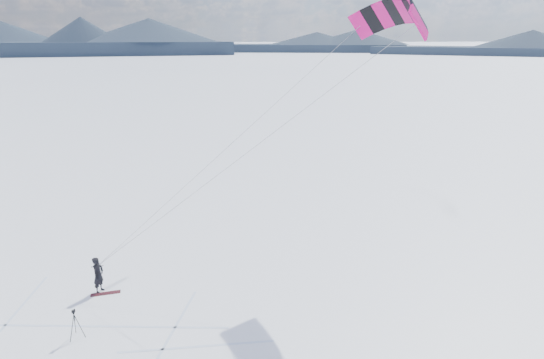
{
  "coord_description": "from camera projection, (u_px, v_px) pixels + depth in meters",
  "views": [
    {
      "loc": [
        5.86,
        -15.12,
        11.63
      ],
      "look_at": [
        7.5,
        5.79,
        4.98
      ],
      "focal_mm": 30.0,
      "sensor_mm": 36.0,
      "label": 1
    }
  ],
  "objects": [
    {
      "name": "snowboard",
      "position": [
        106.0,
        293.0,
        21.43
      ],
      "size": [
        1.37,
        0.5,
        0.04
      ],
      "primitive_type": "cube",
      "rotation": [
        0.0,
        0.0,
        0.19
      ],
      "color": "maroon",
      "rests_on": "ground"
    },
    {
      "name": "horizon_hills",
      "position": [
        76.0,
        260.0,
        16.25
      ],
      "size": [
        704.0,
        704.42,
        9.38
      ],
      "color": "#212E3D",
      "rests_on": "ground"
    },
    {
      "name": "tripod",
      "position": [
        75.0,
        320.0,
        18.1
      ],
      "size": [
        0.55,
        0.61,
        1.27
      ],
      "rotation": [
        0.0,
        0.0,
        -0.06
      ],
      "color": "black",
      "rests_on": "ground"
    },
    {
      "name": "power_kite",
      "position": [
        394.0,
        18.0,
        21.36
      ],
      "size": [
        15.47,
        6.2,
        12.07
      ],
      "color": "#CA0967",
      "rests_on": "ground"
    },
    {
      "name": "ground",
      "position": [
        90.0,
        353.0,
        17.45
      ],
      "size": [
        1800.0,
        1800.0,
        0.0
      ],
      "primitive_type": "plane",
      "color": "white"
    },
    {
      "name": "snowkiter",
      "position": [
        100.0,
        291.0,
        21.62
      ],
      "size": [
        0.59,
        0.74,
        1.78
      ],
      "primitive_type": "imported",
      "rotation": [
        0.0,
        0.0,
        1.29
      ],
      "color": "black",
      "rests_on": "ground"
    },
    {
      "name": "snow_tracks",
      "position": [
        37.0,
        354.0,
        17.38
      ],
      "size": [
        13.93,
        9.84,
        0.01
      ],
      "color": "#B0C1E1",
      "rests_on": "ground"
    }
  ]
}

